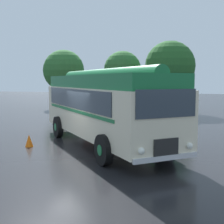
{
  "coord_description": "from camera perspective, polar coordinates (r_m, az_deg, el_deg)",
  "views": [
    {
      "loc": [
        5.06,
        -12.41,
        2.98
      ],
      "look_at": [
        0.61,
        2.46,
        1.4
      ],
      "focal_mm": 50.0,
      "sensor_mm": 36.0,
      "label": 1
    }
  ],
  "objects": [
    {
      "name": "ground_plane",
      "position": [
        13.73,
        -5.42,
        -6.75
      ],
      "size": [
        120.0,
        120.0,
        0.0
      ],
      "primitive_type": "plane",
      "color": "black"
    },
    {
      "name": "vintage_bus",
      "position": [
        14.13,
        -1.73,
        1.4
      ],
      "size": [
        8.53,
        9.16,
        3.49
      ],
      "color": "beige",
      "rests_on": "ground"
    },
    {
      "name": "car_near_left",
      "position": [
        25.71,
        -2.13,
        1.04
      ],
      "size": [
        2.16,
        4.3,
        1.66
      ],
      "color": "maroon",
      "rests_on": "ground"
    },
    {
      "name": "car_mid_left",
      "position": [
        24.8,
        3.94,
        0.85
      ],
      "size": [
        2.03,
        4.23,
        1.66
      ],
      "color": "#4C5156",
      "rests_on": "ground"
    },
    {
      "name": "box_van",
      "position": [
        25.27,
        11.0,
        2.03
      ],
      "size": [
        2.62,
        5.88,
        2.5
      ],
      "color": "navy",
      "rests_on": "ground"
    },
    {
      "name": "tree_far_left",
      "position": [
        34.46,
        -8.58,
        7.56
      ],
      "size": [
        4.44,
        4.44,
        6.28
      ],
      "color": "#4C3823",
      "rests_on": "ground"
    },
    {
      "name": "tree_left_of_centre",
      "position": [
        32.23,
        1.81,
        7.6
      ],
      "size": [
        3.82,
        3.82,
        5.98
      ],
      "color": "#4C3823",
      "rests_on": "ground"
    },
    {
      "name": "tree_centre",
      "position": [
        29.59,
        10.44,
        8.22
      ],
      "size": [
        4.61,
        4.61,
        6.62
      ],
      "color": "#4C3823",
      "rests_on": "ground"
    },
    {
      "name": "traffic_cone",
      "position": [
        14.59,
        -14.92,
        -5.07
      ],
      "size": [
        0.36,
        0.36,
        0.55
      ],
      "primitive_type": "cone",
      "color": "orange",
      "rests_on": "ground"
    }
  ]
}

